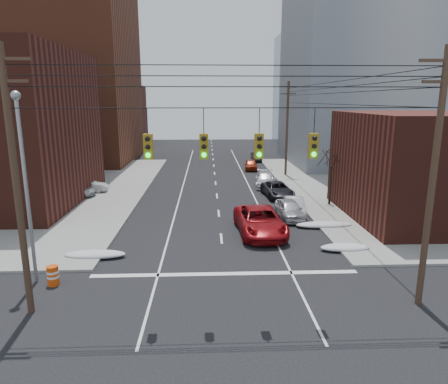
{
  "coord_description": "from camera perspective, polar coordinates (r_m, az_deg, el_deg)",
  "views": [
    {
      "loc": [
        -0.86,
        -12.89,
        8.89
      ],
      "look_at": [
        0.2,
        12.63,
        3.0
      ],
      "focal_mm": 32.0,
      "sensor_mm": 36.0,
      "label": 1
    }
  ],
  "objects": [
    {
      "name": "utility_pole_right",
      "position": [
        18.71,
        27.7,
        1.92
      ],
      "size": [
        2.2,
        0.28,
        11.0
      ],
      "color": "#473323",
      "rests_on": "ground"
    },
    {
      "name": "building_office",
      "position": [
        61.42,
        20.25,
        15.59
      ],
      "size": [
        22.0,
        20.0,
        25.0
      ],
      "primitive_type": "cube",
      "color": "gray",
      "rests_on": "ground"
    },
    {
      "name": "parked_car_b",
      "position": [
        32.29,
        10.06,
        -1.99
      ],
      "size": [
        1.66,
        4.09,
        1.32
      ],
      "primitive_type": "imported",
      "rotation": [
        0.0,
        0.0,
        -0.07
      ],
      "color": "silver",
      "rests_on": "ground"
    },
    {
      "name": "snow_ne",
      "position": [
        25.4,
        16.91,
        -7.59
      ],
      "size": [
        3.0,
        1.08,
        0.42
      ],
      "primitive_type": "ellipsoid",
      "color": "silver",
      "rests_on": "ground"
    },
    {
      "name": "traffic_signals",
      "position": [
        15.99,
        1.07,
        6.79
      ],
      "size": [
        17.0,
        0.42,
        2.02
      ],
      "color": "black",
      "rests_on": "ground"
    },
    {
      "name": "lot_car_d",
      "position": [
        42.69,
        -27.08,
        0.73
      ],
      "size": [
        4.57,
        2.75,
        1.45
      ],
      "primitive_type": "imported",
      "rotation": [
        0.0,
        0.0,
        1.83
      ],
      "color": "#B2B3B7",
      "rests_on": "sidewalk_nw"
    },
    {
      "name": "snow_nw",
      "position": [
        24.44,
        -17.93,
        -8.48
      ],
      "size": [
        3.5,
        1.08,
        0.42
      ],
      "primitive_type": "ellipsoid",
      "color": "silver",
      "rests_on": "ground"
    },
    {
      "name": "parked_car_f",
      "position": [
        59.86,
        4.62,
        5.04
      ],
      "size": [
        1.48,
        4.02,
        1.31
      ],
      "primitive_type": "imported",
      "rotation": [
        0.0,
        0.0,
        -0.02
      ],
      "color": "black",
      "rests_on": "ground"
    },
    {
      "name": "construction_barrel",
      "position": [
        21.68,
        -23.24,
        -10.88
      ],
      "size": [
        0.62,
        0.62,
        0.99
      ],
      "rotation": [
        0.0,
        0.0,
        -0.1
      ],
      "color": "#D7460B",
      "rests_on": "ground"
    },
    {
      "name": "building_brick_tall",
      "position": [
        65.43,
        -24.24,
        17.26
      ],
      "size": [
        24.0,
        20.0,
        30.0
      ],
      "primitive_type": "cube",
      "color": "brown",
      "rests_on": "ground"
    },
    {
      "name": "parked_car_e",
      "position": [
        52.2,
        3.88,
        3.91
      ],
      "size": [
        1.93,
        4.11,
        1.36
      ],
      "primitive_type": "imported",
      "rotation": [
        0.0,
        0.0,
        -0.08
      ],
      "color": "maroon",
      "rests_on": "ground"
    },
    {
      "name": "red_pickup",
      "position": [
        27.27,
        5.14,
        -4.14
      ],
      "size": [
        3.35,
        6.55,
        1.77
      ],
      "primitive_type": "imported",
      "rotation": [
        0.0,
        0.0,
        0.07
      ],
      "color": "maroon",
      "rests_on": "ground"
    },
    {
      "name": "lot_car_a",
      "position": [
        40.99,
        -18.87,
        0.84
      ],
      "size": [
        3.77,
        1.52,
        1.22
      ],
      "primitive_type": "imported",
      "rotation": [
        0.0,
        0.0,
        1.63
      ],
      "color": "silver",
      "rests_on": "sidewalk_nw"
    },
    {
      "name": "building_brick_far",
      "position": [
        90.5,
        -18.84,
        10.48
      ],
      "size": [
        22.0,
        18.0,
        12.0
      ],
      "primitive_type": "cube",
      "color": "#4B1E16",
      "rests_on": "ground"
    },
    {
      "name": "ground",
      "position": [
        15.69,
        1.27,
        -21.55
      ],
      "size": [
        160.0,
        160.0,
        0.0
      ],
      "primitive_type": "plane",
      "color": "black",
      "rests_on": "ground"
    },
    {
      "name": "bare_tree",
      "position": [
        35.13,
        14.96,
        1.77
      ],
      "size": [
        2.09,
        2.2,
        4.93
      ],
      "color": "black",
      "rests_on": "ground"
    },
    {
      "name": "street_light",
      "position": [
        21.04,
        -26.61,
        2.44
      ],
      "size": [
        0.44,
        0.44,
        9.32
      ],
      "color": "gray",
      "rests_on": "ground"
    },
    {
      "name": "parked_car_a",
      "position": [
        31.04,
        9.33,
        -2.45
      ],
      "size": [
        1.93,
        4.33,
        1.45
      ],
      "primitive_type": "imported",
      "rotation": [
        0.0,
        0.0,
        0.05
      ],
      "color": "#BABABF",
      "rests_on": "ground"
    },
    {
      "name": "lot_car_b",
      "position": [
        39.63,
        -21.11,
        0.31
      ],
      "size": [
        4.69,
        2.3,
        1.28
      ],
      "primitive_type": "imported",
      "rotation": [
        0.0,
        0.0,
        1.53
      ],
      "color": "#BCBCC1",
      "rests_on": "sidewalk_nw"
    },
    {
      "name": "parked_car_c",
      "position": [
        37.73,
        7.65,
        0.33
      ],
      "size": [
        2.78,
        5.24,
        1.4
      ],
      "primitive_type": "imported",
      "rotation": [
        0.0,
        0.0,
        0.09
      ],
      "color": "black",
      "rests_on": "ground"
    },
    {
      "name": "utility_pole_left",
      "position": [
        17.91,
        -27.6,
        1.5
      ],
      "size": [
        2.2,
        0.28,
        11.0
      ],
      "color": "#473323",
      "rests_on": "ground"
    },
    {
      "name": "building_glass",
      "position": [
        86.57,
        14.75,
        13.98
      ],
      "size": [
        20.0,
        18.0,
        22.0
      ],
      "primitive_type": "cube",
      "color": "gray",
      "rests_on": "ground"
    },
    {
      "name": "parked_car_d",
      "position": [
        42.18,
        5.92,
        1.76
      ],
      "size": [
        2.64,
        5.25,
        1.46
      ],
      "primitive_type": "imported",
      "rotation": [
        0.0,
        0.0,
        -0.12
      ],
      "color": "silver",
      "rests_on": "ground"
    },
    {
      "name": "utility_pole_far",
      "position": [
        47.92,
        9.0,
        9.12
      ],
      "size": [
        2.2,
        0.28,
        11.0
      ],
      "color": "#473323",
      "rests_on": "ground"
    },
    {
      "name": "snow_east_far",
      "position": [
        29.44,
        14.07,
        -4.56
      ],
      "size": [
        4.0,
        1.08,
        0.42
      ],
      "primitive_type": "ellipsoid",
      "color": "silver",
      "rests_on": "ground"
    }
  ]
}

